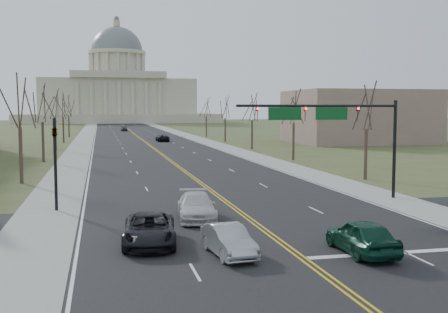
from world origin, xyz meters
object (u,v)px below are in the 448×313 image
car_sb_inner_second (196,206)px  car_far_nb (162,138)px  car_nb_inner_lead (362,236)px  car_sb_outer_lead (149,230)px  signal_mast (331,120)px  signal_left (55,154)px  car_far_sb (124,128)px  car_sb_inner_lead (228,240)px

car_sb_inner_second → car_far_nb: bearing=91.1°
car_far_nb → car_sb_inner_second: bearing=84.0°
car_nb_inner_lead → car_far_nb: 88.61m
car_sb_outer_lead → car_far_nb: size_ratio=1.07×
car_nb_inner_lead → car_sb_inner_second: (-6.02, 9.47, -0.03)m
signal_mast → car_sb_outer_lead: bearing=-142.8°
signal_left → car_far_nb: size_ratio=1.20×
car_sb_inner_second → car_far_nb: (6.61, 79.14, -0.08)m
car_far_nb → car_far_sb: size_ratio=1.14×
signal_mast → car_sb_outer_lead: signal_mast is taller
car_sb_outer_lead → car_far_sb: 137.17m
signal_left → car_far_nb: bearing=78.6°
signal_mast → car_nb_inner_lead: bearing=-107.6°
car_sb_outer_lead → signal_mast: bearing=42.8°
signal_left → car_sb_inner_lead: signal_left is taller
signal_mast → car_far_sb: 127.01m
signal_left → car_far_nb: signal_left is taller
car_sb_inner_second → car_sb_inner_lead: bearing=-84.1°
signal_left → car_far_sb: signal_left is taller
car_sb_inner_lead → car_far_nb: size_ratio=0.83×
car_far_nb → car_sb_outer_lead: bearing=82.1°
car_sb_inner_second → car_sb_outer_lead: bearing=-114.1°
car_far_nb → car_sb_inner_lead: bearing=84.4°
car_sb_inner_lead → car_far_nb: bearing=79.2°
signal_left → car_sb_inner_second: bearing=-29.8°
signal_mast → signal_left: signal_mast is taller
car_nb_inner_lead → car_sb_inner_lead: size_ratio=1.13×
signal_mast → car_nb_inner_lead: (-4.53, -14.28, -4.95)m
car_nb_inner_lead → car_far_sb: (-4.72, 140.85, -0.05)m
signal_mast → car_sb_inner_lead: (-10.54, -13.28, -5.06)m
signal_left → car_sb_outer_lead: signal_left is taller
signal_left → car_far_nb: (15.00, 74.33, -3.01)m
car_sb_outer_lead → car_sb_inner_second: size_ratio=1.01×
car_sb_inner_lead → car_nb_inner_lead: bearing=-15.9°
signal_left → car_sb_inner_second: signal_left is taller
car_sb_outer_lead → car_sb_inner_second: bearing=65.6°
signal_mast → car_far_nb: (-3.95, 74.33, -5.05)m
car_sb_outer_lead → car_far_sb: size_ratio=1.22×
car_far_sb → car_sb_inner_lead: bearing=-91.2°
car_sb_inner_lead → car_far_sb: (1.29, 139.86, 0.06)m
signal_left → signal_mast: bearing=-0.0°
car_sb_inner_lead → car_sb_inner_second: car_sb_inner_second is taller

